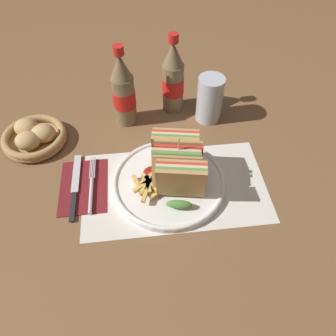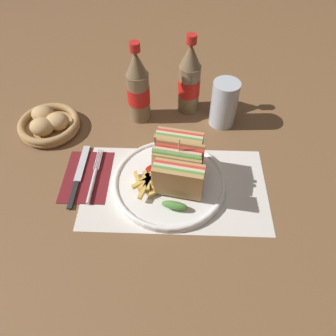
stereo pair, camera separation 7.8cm
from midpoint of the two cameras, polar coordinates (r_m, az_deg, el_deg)
name	(u,v)px [view 1 (the left image)]	position (r m, az deg, el deg)	size (l,w,h in m)	color
ground_plane	(174,182)	(0.83, -1.66, -2.54)	(4.00, 4.00, 0.00)	brown
placemat	(174,187)	(0.82, -1.67, -3.46)	(0.45, 0.26, 0.00)	silver
plate_main	(169,182)	(0.81, -2.59, -2.58)	(0.28, 0.28, 0.02)	white
club_sandwich	(178,165)	(0.77, -1.18, 0.29)	(0.12, 0.20, 0.15)	tan
fries_pile	(149,184)	(0.79, -6.17, -3.00)	(0.09, 0.09, 0.02)	gold
ketchup_blob	(153,173)	(0.81, -5.43, -0.95)	(0.05, 0.04, 0.02)	maroon
napkin	(84,186)	(0.85, -17.04, -3.18)	(0.12, 0.17, 0.00)	maroon
fork	(91,189)	(0.83, -15.87, -3.73)	(0.02, 0.18, 0.01)	silver
knife	(75,187)	(0.85, -18.46, -3.26)	(0.02, 0.21, 0.00)	black
coke_bottle_near	(123,92)	(0.94, -10.20, 12.82)	(0.06, 0.06, 0.24)	#7A6647
coke_bottle_far	(173,79)	(0.97, -1.53, 15.12)	(0.06, 0.06, 0.24)	#7A6647
glass_near	(209,102)	(0.96, 4.89, 11.35)	(0.07, 0.07, 0.14)	silver
bread_basket	(34,137)	(0.99, -24.42, 4.81)	(0.17, 0.17, 0.06)	#AD8451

